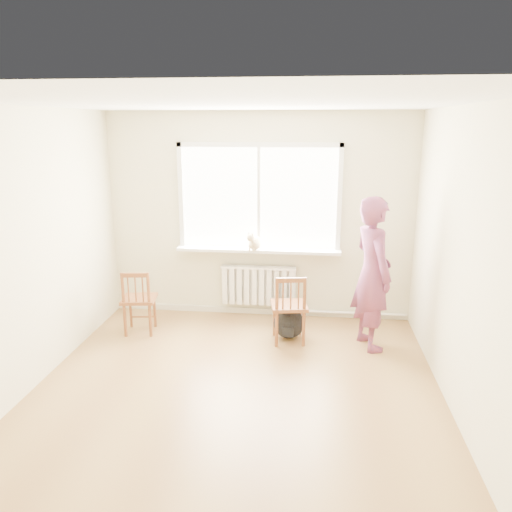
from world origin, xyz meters
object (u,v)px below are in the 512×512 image
(cat, at_px, (254,242))
(person, at_px, (372,274))
(chair_left, at_px, (138,302))
(chair_right, at_px, (289,309))
(backpack, at_px, (289,323))

(cat, bearing_deg, person, -6.93)
(chair_left, relative_size, chair_right, 0.97)
(person, distance_m, cat, 1.60)
(chair_right, height_order, backpack, chair_right)
(person, bearing_deg, chair_right, 70.41)
(chair_left, distance_m, cat, 1.64)
(chair_right, bearing_deg, person, 171.81)
(person, bearing_deg, backpack, 62.91)
(cat, bearing_deg, chair_left, -136.16)
(chair_left, bearing_deg, chair_right, 170.53)
(cat, bearing_deg, backpack, -30.96)
(backpack, bearing_deg, chair_right, -85.95)
(chair_left, height_order, chair_right, chair_right)
(chair_left, bearing_deg, backpack, 174.35)
(chair_left, relative_size, cat, 2.19)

